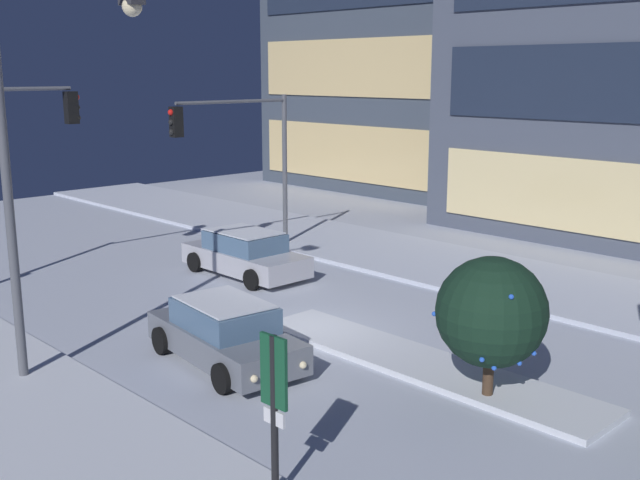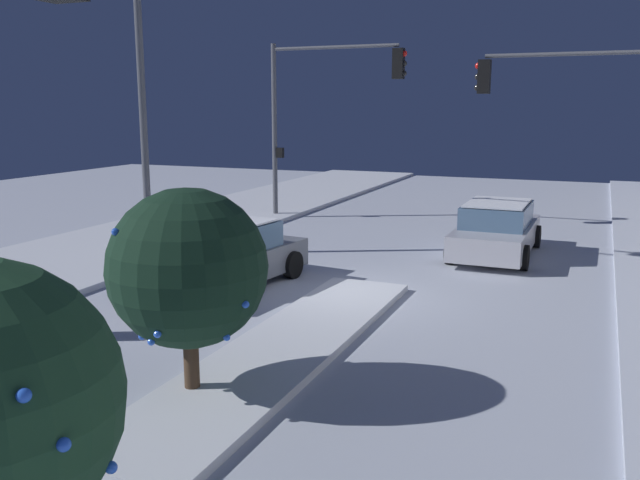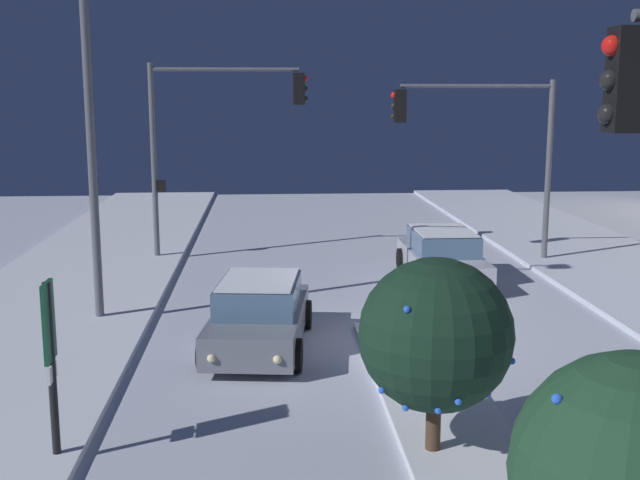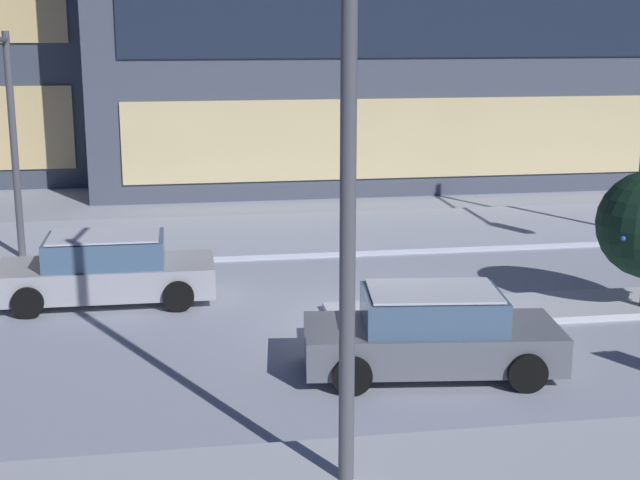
{
  "view_description": "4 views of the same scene",
  "coord_description": "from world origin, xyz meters",
  "px_view_note": "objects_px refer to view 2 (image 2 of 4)",
  "views": [
    {
      "loc": [
        13.74,
        -12.81,
        6.56
      ],
      "look_at": [
        0.6,
        -0.08,
        2.52
      ],
      "focal_mm": 42.85,
      "sensor_mm": 36.0,
      "label": 1
    },
    {
      "loc": [
        13.38,
        4.92,
        4.1
      ],
      "look_at": [
        2.45,
        0.37,
        1.73
      ],
      "focal_mm": 37.92,
      "sensor_mm": 36.0,
      "label": 2
    },
    {
      "loc": [
        16.47,
        -2.68,
        5.28
      ],
      "look_at": [
        0.22,
        -1.55,
        2.29
      ],
      "focal_mm": 44.38,
      "sensor_mm": 36.0,
      "label": 3
    },
    {
      "loc": [
        -3.98,
        -17.3,
        5.86
      ],
      "look_at": [
        -1.15,
        0.03,
        1.76
      ],
      "focal_mm": 51.51,
      "sensor_mm": 36.0,
      "label": 4
    }
  ],
  "objects_px": {
    "decorated_tree_left_of_median": "(188,268)",
    "car_near": "(226,257)",
    "traffic_light_corner_far_right": "(440,54)",
    "traffic_light_corner_near_left": "(322,99)",
    "street_lamp_arched": "(164,55)",
    "traffic_light_corner_far_left": "(576,106)",
    "car_far": "(496,230)"
  },
  "relations": [
    {
      "from": "car_near",
      "to": "street_lamp_arched",
      "type": "bearing_deg",
      "value": -118.83
    },
    {
      "from": "traffic_light_corner_far_left",
      "to": "traffic_light_corner_near_left",
      "type": "bearing_deg",
      "value": -8.29
    },
    {
      "from": "car_far",
      "to": "traffic_light_corner_far_left",
      "type": "distance_m",
      "value": 4.45
    },
    {
      "from": "car_far",
      "to": "street_lamp_arched",
      "type": "distance_m",
      "value": 10.1
    },
    {
      "from": "car_near",
      "to": "car_far",
      "type": "distance_m",
      "value": 7.79
    },
    {
      "from": "car_near",
      "to": "traffic_light_corner_near_left",
      "type": "height_order",
      "value": "traffic_light_corner_near_left"
    },
    {
      "from": "decorated_tree_left_of_median",
      "to": "traffic_light_corner_far_left",
      "type": "bearing_deg",
      "value": 162.06
    },
    {
      "from": "traffic_light_corner_near_left",
      "to": "traffic_light_corner_far_left",
      "type": "bearing_deg",
      "value": -8.29
    },
    {
      "from": "car_near",
      "to": "street_lamp_arched",
      "type": "distance_m",
      "value": 5.92
    },
    {
      "from": "decorated_tree_left_of_median",
      "to": "traffic_light_corner_near_left",
      "type": "bearing_deg",
      "value": -164.61
    },
    {
      "from": "car_far",
      "to": "decorated_tree_left_of_median",
      "type": "bearing_deg",
      "value": 167.21
    },
    {
      "from": "decorated_tree_left_of_median",
      "to": "car_near",
      "type": "bearing_deg",
      "value": -154.32
    },
    {
      "from": "car_near",
      "to": "decorated_tree_left_of_median",
      "type": "height_order",
      "value": "decorated_tree_left_of_median"
    },
    {
      "from": "street_lamp_arched",
      "to": "traffic_light_corner_near_left",
      "type": "bearing_deg",
      "value": 85.95
    },
    {
      "from": "car_far",
      "to": "traffic_light_corner_far_left",
      "type": "xyz_separation_m",
      "value": [
        -2.35,
        1.74,
        3.36
      ]
    },
    {
      "from": "traffic_light_corner_far_right",
      "to": "traffic_light_corner_far_left",
      "type": "xyz_separation_m",
      "value": [
        -16.77,
        0.2,
        -0.35
      ]
    },
    {
      "from": "car_far",
      "to": "traffic_light_corner_far_right",
      "type": "bearing_deg",
      "value": -173.43
    },
    {
      "from": "traffic_light_corner_far_right",
      "to": "street_lamp_arched",
      "type": "bearing_deg",
      "value": -47.92
    },
    {
      "from": "street_lamp_arched",
      "to": "traffic_light_corner_far_right",
      "type": "bearing_deg",
      "value": -40.53
    },
    {
      "from": "traffic_light_corner_far_left",
      "to": "car_far",
      "type": "bearing_deg",
      "value": 53.39
    },
    {
      "from": "traffic_light_corner_far_right",
      "to": "decorated_tree_left_of_median",
      "type": "xyz_separation_m",
      "value": [
        -3.26,
        -4.17,
        -2.54
      ]
    },
    {
      "from": "car_far",
      "to": "traffic_light_corner_near_left",
      "type": "xyz_separation_m",
      "value": [
        -3.57,
        -6.69,
        3.61
      ]
    },
    {
      "from": "traffic_light_corner_near_left",
      "to": "street_lamp_arched",
      "type": "distance_m",
      "value": 7.48
    },
    {
      "from": "traffic_light_corner_far_right",
      "to": "traffic_light_corner_near_left",
      "type": "xyz_separation_m",
      "value": [
        -18.0,
        -8.23,
        -0.09
      ]
    },
    {
      "from": "decorated_tree_left_of_median",
      "to": "street_lamp_arched",
      "type": "bearing_deg",
      "value": -143.55
    },
    {
      "from": "car_near",
      "to": "traffic_light_corner_far_right",
      "type": "bearing_deg",
      "value": 44.91
    },
    {
      "from": "car_near",
      "to": "street_lamp_arched",
      "type": "xyz_separation_m",
      "value": [
        -2.11,
        -2.94,
        4.68
      ]
    },
    {
      "from": "traffic_light_corner_far_right",
      "to": "traffic_light_corner_far_left",
      "type": "bearing_deg",
      "value": -90.69
    },
    {
      "from": "car_far",
      "to": "decorated_tree_left_of_median",
      "type": "distance_m",
      "value": 11.53
    },
    {
      "from": "traffic_light_corner_near_left",
      "to": "decorated_tree_left_of_median",
      "type": "height_order",
      "value": "traffic_light_corner_near_left"
    },
    {
      "from": "street_lamp_arched",
      "to": "decorated_tree_left_of_median",
      "type": "distance_m",
      "value": 9.94
    },
    {
      "from": "traffic_light_corner_far_left",
      "to": "decorated_tree_left_of_median",
      "type": "height_order",
      "value": "traffic_light_corner_far_left"
    }
  ]
}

